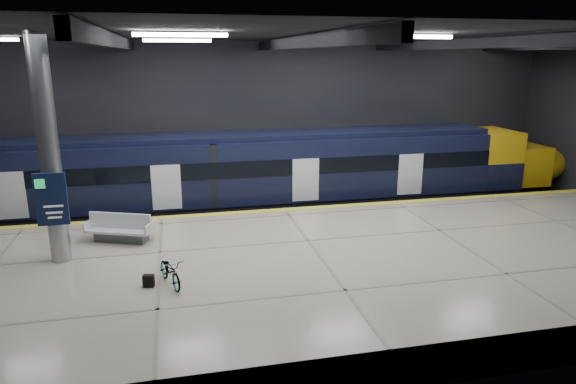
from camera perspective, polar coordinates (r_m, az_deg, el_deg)
name	(u,v)px	position (r m, az deg, el deg)	size (l,w,h in m)	color
ground	(301,259)	(19.22, 1.42, -7.46)	(30.00, 30.00, 0.00)	black
room_shell	(302,104)	(17.84, 1.53, 9.78)	(30.10, 16.10, 8.05)	black
platform	(320,272)	(16.78, 3.53, -8.89)	(30.00, 11.00, 1.10)	beige
safety_strip	(285,210)	(21.37, -0.35, -1.97)	(30.00, 0.40, 0.01)	yellow
rails	(273,214)	(24.25, -1.73, -2.44)	(30.00, 1.52, 0.16)	gray
train	(273,173)	(23.73, -1.70, 2.13)	(29.40, 2.84, 3.79)	black
bench	(121,231)	(18.65, -18.06, -4.16)	(2.47, 1.73, 1.01)	#595B60
bicycle	(170,271)	(14.83, -12.95, -8.56)	(0.54, 1.55, 0.81)	#99999E
pannier_bag	(149,281)	(14.95, -15.22, -9.49)	(0.30, 0.18, 0.35)	black
info_column	(49,155)	(16.85, -25.01, 3.76)	(0.90, 0.78, 6.90)	#9EA0A5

